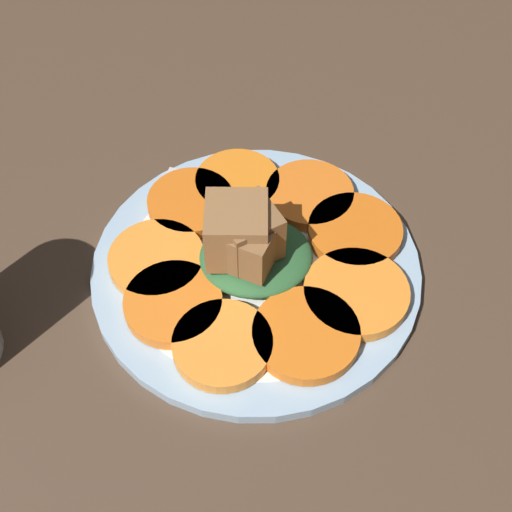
% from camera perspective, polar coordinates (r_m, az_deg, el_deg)
% --- Properties ---
extents(table_slab, '(1.20, 1.20, 0.02)m').
position_cam_1_polar(table_slab, '(0.56, 0.00, -1.92)').
color(table_slab, '#4C3828').
rests_on(table_slab, ground).
extents(plate, '(0.25, 0.25, 0.01)m').
position_cam_1_polar(plate, '(0.55, 0.00, -1.00)').
color(plate, '#99B7D1').
rests_on(plate, table_slab).
extents(carrot_slice_0, '(0.07, 0.07, 0.01)m').
position_cam_1_polar(carrot_slice_0, '(0.60, -1.49, 5.90)').
color(carrot_slice_0, orange).
rests_on(carrot_slice_0, plate).
extents(carrot_slice_1, '(0.07, 0.07, 0.01)m').
position_cam_1_polar(carrot_slice_1, '(0.58, -5.23, 4.27)').
color(carrot_slice_1, orange).
rests_on(carrot_slice_1, plate).
extents(carrot_slice_2, '(0.07, 0.07, 0.01)m').
position_cam_1_polar(carrot_slice_2, '(0.55, -7.97, -0.29)').
color(carrot_slice_2, orange).
rests_on(carrot_slice_2, plate).
extents(carrot_slice_3, '(0.07, 0.07, 0.01)m').
position_cam_1_polar(carrot_slice_3, '(0.52, -6.64, -3.80)').
color(carrot_slice_3, orange).
rests_on(carrot_slice_3, plate).
extents(carrot_slice_4, '(0.07, 0.07, 0.01)m').
position_cam_1_polar(carrot_slice_4, '(0.50, -2.70, -7.11)').
color(carrot_slice_4, orange).
rests_on(carrot_slice_4, plate).
extents(carrot_slice_5, '(0.08, 0.08, 0.01)m').
position_cam_1_polar(carrot_slice_5, '(0.51, 4.02, -6.29)').
color(carrot_slice_5, orange).
rests_on(carrot_slice_5, plate).
extents(carrot_slice_6, '(0.08, 0.08, 0.01)m').
position_cam_1_polar(carrot_slice_6, '(0.53, 8.02, -2.97)').
color(carrot_slice_6, orange).
rests_on(carrot_slice_6, plate).
extents(carrot_slice_7, '(0.07, 0.07, 0.01)m').
position_cam_1_polar(carrot_slice_7, '(0.57, 7.92, 1.96)').
color(carrot_slice_7, orange).
rests_on(carrot_slice_7, plate).
extents(carrot_slice_8, '(0.07, 0.07, 0.01)m').
position_cam_1_polar(carrot_slice_8, '(0.59, 4.31, 4.90)').
color(carrot_slice_8, orange).
rests_on(carrot_slice_8, plate).
extents(center_pile, '(0.09, 0.08, 0.06)m').
position_cam_1_polar(center_pile, '(0.52, -0.59, 0.97)').
color(center_pile, '#2D6033').
rests_on(center_pile, plate).
extents(fork, '(0.16, 0.08, 0.00)m').
position_cam_1_polar(fork, '(0.59, 0.98, 4.74)').
color(fork, silver).
rests_on(fork, plate).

